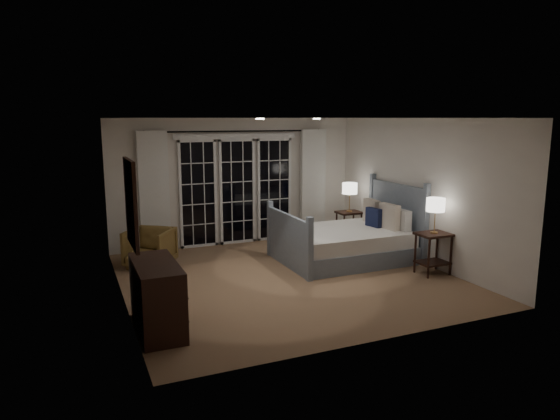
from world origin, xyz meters
name	(u,v)px	position (x,y,z in m)	size (l,w,h in m)	color
floor	(287,278)	(0.00, 0.00, 0.00)	(5.00, 5.00, 0.00)	#8E624C
ceiling	(288,118)	(0.00, 0.00, 2.50)	(5.00, 5.00, 0.00)	silver
wall_left	(119,212)	(-2.50, 0.00, 1.25)	(0.02, 5.00, 2.50)	silver
wall_right	(418,191)	(2.50, 0.00, 1.25)	(0.02, 5.00, 2.50)	silver
wall_back	(237,182)	(0.00, 2.50, 1.25)	(5.00, 0.02, 2.50)	silver
wall_front	(380,234)	(0.00, -2.50, 1.25)	(5.00, 0.02, 2.50)	silver
french_doors	(237,190)	(0.00, 2.46, 1.09)	(2.50, 0.04, 2.20)	black
curtain_rod	(237,131)	(0.00, 2.40, 2.25)	(0.03, 0.03, 3.50)	black
curtain_left	(154,192)	(-1.65, 2.38, 1.15)	(0.55, 0.10, 2.25)	white
curtain_right	(313,183)	(1.65, 2.38, 1.15)	(0.55, 0.10, 2.25)	white
downlight_a	(317,119)	(0.80, 0.60, 2.49)	(0.12, 0.12, 0.01)	white
downlight_b	(260,119)	(-0.60, -0.40, 2.49)	(0.12, 0.12, 0.01)	white
bed	(348,241)	(1.42, 0.53, 0.33)	(2.26, 1.62, 1.32)	gray
nightstand_left	(433,247)	(2.25, -0.74, 0.45)	(0.52, 0.42, 0.68)	black
nightstand_right	(349,222)	(2.13, 1.68, 0.41)	(0.48, 0.38, 0.63)	black
lamp_left	(436,205)	(2.25, -0.74, 1.13)	(0.29, 0.29, 0.57)	tan
lamp_right	(350,189)	(2.13, 1.68, 1.09)	(0.30, 0.30, 0.59)	tan
armchair	(150,248)	(-1.90, 1.47, 0.33)	(0.71, 0.73, 0.66)	brown
dresser	(157,296)	(-2.23, -1.20, 0.41)	(0.50, 1.17, 0.83)	black
mirror	(131,204)	(-2.47, -1.20, 1.55)	(0.05, 0.85, 1.00)	black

